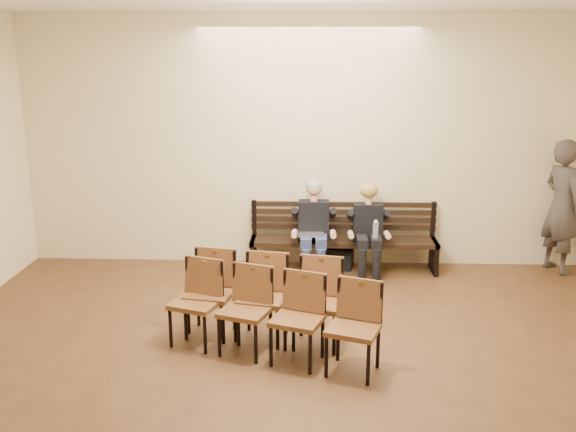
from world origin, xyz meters
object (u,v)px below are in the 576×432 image
Objects in this scene: chair_row_front at (262,299)px; bench at (343,255)px; seated_woman at (368,234)px; passerby at (563,197)px; chair_row_back at (271,316)px; seated_man at (314,229)px; bag at (338,258)px; laptop at (311,236)px; water_bottle at (375,238)px.

bench is at bearing 77.93° from chair_row_front.
passerby is at bearing 4.74° from seated_woman.
chair_row_back is (-0.84, -2.65, 0.22)m from bench.
seated_man is (-0.42, -0.12, 0.40)m from bench.
seated_woman is 0.54× the size of passerby.
seated_woman is at bearing -29.55° from bag.
laptop is at bearing -150.89° from bench.
passerby is at bearing 0.00° from bag.
seated_man is 2.58m from chair_row_back.
laptop is 1.37× the size of water_bottle.
chair_row_back is at bearing -105.79° from bag.
seated_man is 3.14× the size of bag.
laptop is 3.49m from passerby.
laptop is 0.16× the size of chair_row_back.
chair_row_back is at bearing -107.55° from bench.
laptop is at bearing 86.81° from chair_row_front.
chair_row_front is 0.77× the size of chair_row_back.
chair_row_front is (-0.95, -2.25, 0.24)m from bench.
water_bottle reaches higher than laptop.
passerby is (3.40, 0.22, 0.44)m from seated_man.
bench is at bearing 16.11° from seated_man.
seated_man is 4.97× the size of water_bottle.
bag is at bearing 80.08° from chair_row_front.
seated_man reaches higher than laptop.
chair_row_front reaches higher than water_bottle.
chair_row_front is at bearing -125.18° from water_bottle.
water_bottle is 0.15× the size of chair_row_front.
water_bottle is 0.12× the size of passerby.
water_bottle is at bearing -1.51° from laptop.
seated_man reaches higher than bench.
bag is 0.24× the size of chair_row_front.
seated_man is at bearing 71.62° from passerby.
bench is 1.22× the size of passerby.
laptop is 0.86× the size of bag.
bag is 3.18m from passerby.
seated_man reaches higher than water_bottle.
laptop is (-0.45, -0.25, 0.35)m from bench.
bench is at bearing -58.94° from bag.
chair_row_back is at bearing -99.50° from seated_man.
chair_row_front is at bearing 125.18° from chair_row_back.
seated_man is 0.75m from seated_woman.
passerby is (3.44, 0.35, 0.49)m from laptop.
seated_man reaches higher than chair_row_back.
bag is (-0.47, 0.43, -0.43)m from water_bottle.
passerby is at bearing 3.70° from seated_man.
seated_woman is 3.31× the size of laptop.
water_bottle is (0.86, -0.08, 0.00)m from laptop.
chair_row_back is at bearing -114.73° from seated_woman.
bag is (0.36, 0.22, -0.48)m from seated_man.
bag is (0.39, 0.35, -0.43)m from laptop.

